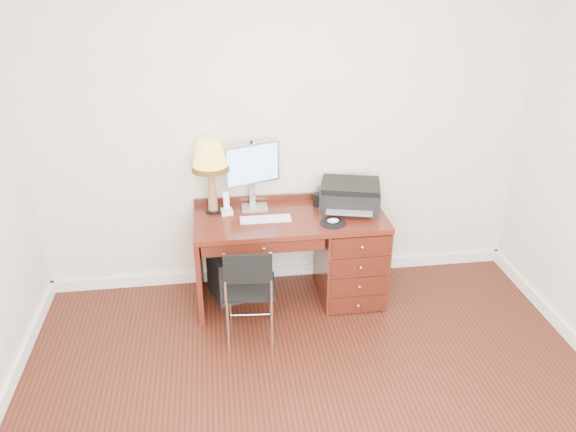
{
  "coord_description": "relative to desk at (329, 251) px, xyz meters",
  "views": [
    {
      "loc": [
        -0.55,
        -2.5,
        2.69
      ],
      "look_at": [
        -0.04,
        1.2,
        0.86
      ],
      "focal_mm": 35.0,
      "sensor_mm": 36.0,
      "label": 1
    }
  ],
  "objects": [
    {
      "name": "ground",
      "position": [
        -0.32,
        -1.4,
        -0.41
      ],
      "size": [
        4.0,
        4.0,
        0.0
      ],
      "primitive_type": "plane",
      "color": "black",
      "rests_on": "ground"
    },
    {
      "name": "room_shell",
      "position": [
        -0.32,
        -0.77,
        -0.36
      ],
      "size": [
        4.0,
        4.0,
        4.0
      ],
      "color": "silver",
      "rests_on": "ground"
    },
    {
      "name": "desk",
      "position": [
        0.0,
        0.0,
        0.0
      ],
      "size": [
        1.5,
        0.67,
        0.75
      ],
      "color": "#561C12",
      "rests_on": "ground"
    },
    {
      "name": "monitor",
      "position": [
        -0.58,
        0.22,
        0.67
      ],
      "size": [
        0.45,
        0.23,
        0.54
      ],
      "rotation": [
        0.0,
        0.0,
        0.35
      ],
      "color": "silver",
      "rests_on": "desk"
    },
    {
      "name": "keyboard",
      "position": [
        -0.52,
        -0.04,
        0.34
      ],
      "size": [
        0.39,
        0.12,
        0.01
      ],
      "primitive_type": "cube",
      "rotation": [
        0.0,
        0.0,
        -0.01
      ],
      "color": "white",
      "rests_on": "desk"
    },
    {
      "name": "mouse_pad",
      "position": [
        -0.01,
        -0.17,
        0.35
      ],
      "size": [
        0.2,
        0.2,
        0.04
      ],
      "color": "black",
      "rests_on": "desk"
    },
    {
      "name": "printer",
      "position": [
        0.18,
        0.1,
        0.44
      ],
      "size": [
        0.55,
        0.48,
        0.21
      ],
      "rotation": [
        0.0,
        0.0,
        -0.25
      ],
      "color": "black",
      "rests_on": "desk"
    },
    {
      "name": "leg_lamp",
      "position": [
        -0.92,
        0.16,
        0.78
      ],
      "size": [
        0.29,
        0.29,
        0.6
      ],
      "color": "black",
      "rests_on": "desk"
    },
    {
      "name": "phone",
      "position": [
        -0.81,
        0.11,
        0.39
      ],
      "size": [
        0.1,
        0.1,
        0.19
      ],
      "rotation": [
        0.0,
        0.0,
        0.12
      ],
      "color": "white",
      "rests_on": "desk"
    },
    {
      "name": "pen_cup",
      "position": [
        -0.07,
        0.17,
        0.39
      ],
      "size": [
        0.08,
        0.08,
        0.11
      ],
      "primitive_type": "cylinder",
      "color": "black",
      "rests_on": "desk"
    },
    {
      "name": "chair",
      "position": [
        -0.69,
        -0.52,
        0.07
      ],
      "size": [
        0.4,
        0.4,
        0.79
      ],
      "rotation": [
        0.0,
        0.0,
        -0.08
      ],
      "color": "black",
      "rests_on": "ground"
    },
    {
      "name": "equipment_box",
      "position": [
        -0.79,
        0.1,
        -0.22
      ],
      "size": [
        0.42,
        0.42,
        0.39
      ],
      "primitive_type": "cube",
      "rotation": [
        0.0,
        0.0,
        0.31
      ],
      "color": "black",
      "rests_on": "ground"
    }
  ]
}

